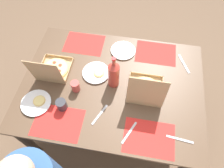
# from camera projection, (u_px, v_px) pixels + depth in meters

# --- Properties ---
(ground_plane) EXTENTS (6.00, 6.00, 0.00)m
(ground_plane) POSITION_uv_depth(u_px,v_px,m) (112.00, 119.00, 2.31)
(ground_plane) COLOR brown
(dining_table) EXTENTS (1.49, 1.09, 0.76)m
(dining_table) POSITION_uv_depth(u_px,v_px,m) (112.00, 90.00, 1.75)
(dining_table) COLOR #3F3328
(dining_table) RESTS_ON ground_plane
(placemat_near_left) EXTENTS (0.36, 0.26, 0.00)m
(placemat_near_left) POSITION_uv_depth(u_px,v_px,m) (156.00, 53.00, 1.84)
(placemat_near_left) COLOR red
(placemat_near_left) RESTS_ON dining_table
(placemat_near_right) EXTENTS (0.36, 0.26, 0.00)m
(placemat_near_right) POSITION_uv_depth(u_px,v_px,m) (84.00, 44.00, 1.90)
(placemat_near_right) COLOR red
(placemat_near_right) RESTS_ON dining_table
(placemat_far_left) EXTENTS (0.36, 0.26, 0.00)m
(placemat_far_left) POSITION_uv_depth(u_px,v_px,m) (149.00, 138.00, 1.43)
(placemat_far_left) COLOR red
(placemat_far_left) RESTS_ON dining_table
(placemat_far_right) EXTENTS (0.36, 0.26, 0.00)m
(placemat_far_right) POSITION_uv_depth(u_px,v_px,m) (58.00, 122.00, 1.49)
(placemat_far_right) COLOR red
(placemat_far_right) RESTS_ON dining_table
(pizza_box_edge_far) EXTENTS (0.27, 0.28, 0.31)m
(pizza_box_edge_far) POSITION_uv_depth(u_px,v_px,m) (145.00, 90.00, 1.58)
(pizza_box_edge_far) COLOR tan
(pizza_box_edge_far) RESTS_ON dining_table
(pizza_box_corner_right) EXTENTS (0.26, 0.29, 0.29)m
(pizza_box_corner_right) POSITION_uv_depth(u_px,v_px,m) (53.00, 69.00, 1.69)
(pizza_box_corner_right) COLOR tan
(pizza_box_corner_right) RESTS_ON dining_table
(plate_far_left) EXTENTS (0.22, 0.22, 0.02)m
(plate_far_left) POSITION_uv_depth(u_px,v_px,m) (123.00, 51.00, 1.84)
(plate_far_left) COLOR white
(plate_far_left) RESTS_ON dining_table
(plate_near_left) EXTENTS (0.23, 0.23, 0.03)m
(plate_near_left) POSITION_uv_depth(u_px,v_px,m) (36.00, 103.00, 1.56)
(plate_near_left) COLOR white
(plate_near_left) RESTS_ON dining_table
(plate_far_right) EXTENTS (0.23, 0.23, 0.03)m
(plate_far_right) POSITION_uv_depth(u_px,v_px,m) (96.00, 73.00, 1.71)
(plate_far_right) COLOR white
(plate_far_right) RESTS_ON dining_table
(soda_bottle) EXTENTS (0.09, 0.09, 0.32)m
(soda_bottle) POSITION_uv_depth(u_px,v_px,m) (114.00, 74.00, 1.56)
(soda_bottle) COLOR #B2382D
(soda_bottle) RESTS_ON dining_table
(cup_dark) EXTENTS (0.07, 0.07, 0.09)m
(cup_dark) POSITION_uv_depth(u_px,v_px,m) (75.00, 86.00, 1.60)
(cup_dark) COLOR #BF4742
(cup_dark) RESTS_ON dining_table
(cup_red) EXTENTS (0.08, 0.08, 0.09)m
(cup_red) POSITION_uv_depth(u_px,v_px,m) (62.00, 105.00, 1.52)
(cup_red) COLOR #333338
(cup_red) RESTS_ON dining_table
(fork_by_near_right) EXTENTS (0.19, 0.03, 0.00)m
(fork_by_near_right) POSITION_uv_depth(u_px,v_px,m) (180.00, 139.00, 1.42)
(fork_by_near_right) COLOR #B7B7BC
(fork_by_near_right) RESTS_ON dining_table
(knife_by_near_left) EXTENTS (0.10, 0.20, 0.00)m
(knife_by_near_left) POSITION_uv_depth(u_px,v_px,m) (184.00, 64.00, 1.77)
(knife_by_near_left) COLOR #B7B7BC
(knife_by_near_left) RESTS_ON dining_table
(fork_by_far_right) EXTENTS (0.09, 0.18, 0.00)m
(fork_by_far_right) POSITION_uv_depth(u_px,v_px,m) (100.00, 115.00, 1.52)
(fork_by_far_right) COLOR #B7B7BC
(fork_by_far_right) RESTS_ON dining_table
(fork_by_far_left) EXTENTS (0.10, 0.18, 0.00)m
(fork_by_far_left) POSITION_uv_depth(u_px,v_px,m) (129.00, 133.00, 1.44)
(fork_by_far_left) COLOR #B7B7BC
(fork_by_far_left) RESTS_ON dining_table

